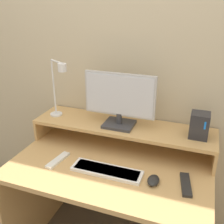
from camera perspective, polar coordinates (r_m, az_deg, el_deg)
The scene contains 10 objects.
wall_back at distance 1.76m, azimuth 4.37°, elevation 10.23°, with size 6.00×0.05×2.50m.
desk at distance 1.74m, azimuth -0.21°, elevation -16.87°, with size 1.18×0.73×0.74m.
monitor_shelf at distance 1.72m, azimuth 2.28°, elevation -3.46°, with size 1.18×0.30×0.15m.
monitor at distance 1.63m, azimuth 1.63°, elevation 2.77°, with size 0.45×0.17×0.35m.
desk_lamp at distance 1.75m, azimuth -11.55°, elevation 5.84°, with size 0.19×0.14×0.40m.
router_dock at distance 1.61m, azimuth 18.49°, elevation -2.76°, with size 0.11×0.11×0.15m.
keyboard at distance 1.52m, azimuth -1.15°, elevation -12.64°, with size 0.41×0.12×0.02m.
mouse at distance 1.46m, azimuth 9.00°, elevation -14.48°, with size 0.06×0.10×0.03m.
remote_control at distance 1.64m, azimuth -11.70°, elevation -10.23°, with size 0.07×0.19×0.02m.
remote_secondary at distance 1.48m, azimuth 15.77°, elevation -14.93°, with size 0.08×0.19×0.02m.
Camera 1 is at (0.46, -0.88, 1.64)m, focal length 42.00 mm.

